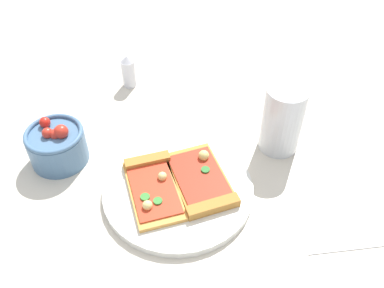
{
  "coord_description": "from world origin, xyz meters",
  "views": [
    {
      "loc": [
        -0.48,
        -0.14,
        0.58
      ],
      "look_at": [
        0.07,
        -0.05,
        0.03
      ],
      "focal_mm": 39.28,
      "sensor_mm": 36.0,
      "label": 1
    }
  ],
  "objects": [
    {
      "name": "pizza_slice_near",
      "position": [
        -0.03,
        0.0,
        0.02
      ],
      "size": [
        0.17,
        0.14,
        0.02
      ],
      "color": "gold",
      "rests_on": "plate"
    },
    {
      "name": "plate",
      "position": [
        -0.02,
        -0.04,
        0.01
      ],
      "size": [
        0.26,
        0.26,
        0.01
      ],
      "primitive_type": "cylinder",
      "color": "silver",
      "rests_on": "ground_plane"
    },
    {
      "name": "soda_glass",
      "position": [
        0.12,
        -0.21,
        0.06
      ],
      "size": [
        0.08,
        0.08,
        0.14
      ],
      "color": "silver",
      "rests_on": "ground_plane"
    },
    {
      "name": "pizza_slice_far",
      "position": [
        -0.01,
        -0.08,
        0.02
      ],
      "size": [
        0.17,
        0.15,
        0.03
      ],
      "color": "gold",
      "rests_on": "plate"
    },
    {
      "name": "pepper_shaker",
      "position": [
        0.27,
        0.13,
        0.04
      ],
      "size": [
        0.03,
        0.03,
        0.08
      ],
      "color": "silver",
      "rests_on": "ground_plane"
    },
    {
      "name": "paper_napkin",
      "position": [
        -0.04,
        -0.32,
        0.0
      ],
      "size": [
        0.15,
        0.17,
        0.0
      ],
      "primitive_type": "cube",
      "rotation": [
        0.0,
        0.0,
        0.29
      ],
      "color": "white",
      "rests_on": "ground_plane"
    },
    {
      "name": "ground_plane",
      "position": [
        0.0,
        0.0,
        0.0
      ],
      "size": [
        2.4,
        2.4,
        0.0
      ],
      "primitive_type": "plane",
      "color": "beige",
      "rests_on": "ground"
    },
    {
      "name": "salad_bowl",
      "position": [
        0.02,
        0.19,
        0.04
      ],
      "size": [
        0.11,
        0.11,
        0.08
      ],
      "color": "#4C7299",
      "rests_on": "ground_plane"
    }
  ]
}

